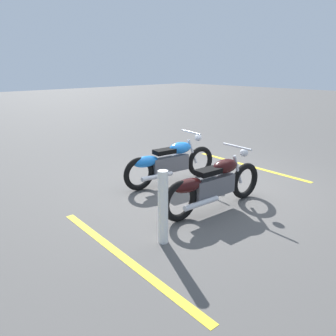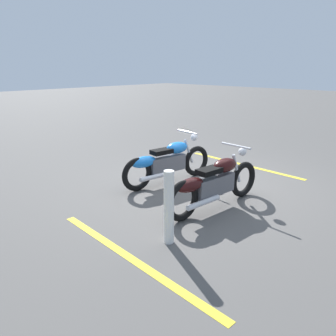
# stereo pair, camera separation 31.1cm
# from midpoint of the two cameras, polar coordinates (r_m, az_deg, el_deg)

# --- Properties ---
(ground_plane) EXTENTS (60.00, 60.00, 0.00)m
(ground_plane) POSITION_cam_midpoint_polar(r_m,az_deg,el_deg) (6.89, 8.78, -3.12)
(ground_plane) COLOR #514F4C
(motorcycle_bright_foreground) EXTENTS (2.22, 0.63, 1.04)m
(motorcycle_bright_foreground) POSITION_cam_midpoint_polar(r_m,az_deg,el_deg) (6.86, 1.54, 1.05)
(motorcycle_bright_foreground) COLOR black
(motorcycle_bright_foreground) RESTS_ON ground
(motorcycle_dark_foreground) EXTENTS (2.23, 0.62, 1.04)m
(motorcycle_dark_foreground) POSITION_cam_midpoint_polar(r_m,az_deg,el_deg) (5.66, 9.29, -2.70)
(motorcycle_dark_foreground) COLOR black
(motorcycle_dark_foreground) RESTS_ON ground
(bollard_post) EXTENTS (0.14, 0.14, 1.05)m
(bollard_post) POSITION_cam_midpoint_polar(r_m,az_deg,el_deg) (4.53, 1.12, -6.80)
(bollard_post) COLOR white
(bollard_post) RESTS_ON ground
(parking_stripe_near) EXTENTS (0.29, 3.20, 0.01)m
(parking_stripe_near) POSITION_cam_midpoint_polar(r_m,az_deg,el_deg) (8.45, 14.80, 0.33)
(parking_stripe_near) COLOR yellow
(parking_stripe_near) RESTS_ON ground
(parking_stripe_mid) EXTENTS (0.29, 3.20, 0.01)m
(parking_stripe_mid) POSITION_cam_midpoint_polar(r_m,az_deg,el_deg) (4.47, -5.76, -14.82)
(parking_stripe_mid) COLOR yellow
(parking_stripe_mid) RESTS_ON ground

